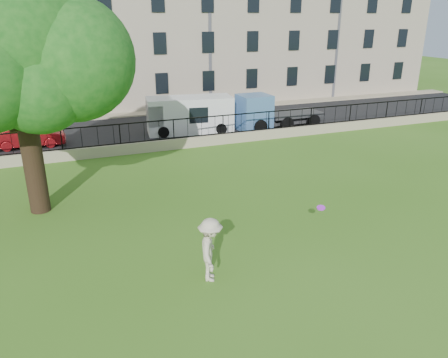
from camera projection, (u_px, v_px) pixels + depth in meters
name	position (u px, v px, depth m)	size (l,w,h in m)	color
ground	(269.00, 244.00, 14.60)	(120.00, 120.00, 0.00)	#396D1A
retaining_wall	(174.00, 144.00, 24.96)	(50.00, 0.40, 0.60)	tan
iron_railing	(174.00, 129.00, 24.66)	(50.00, 0.05, 1.13)	black
street	(156.00, 130.00, 29.16)	(60.00, 9.00, 0.01)	black
sidewalk	(141.00, 114.00, 33.68)	(60.00, 1.40, 0.12)	tan
building_row	(122.00, 19.00, 36.21)	(56.40, 10.40, 13.80)	#B09F8C
tree	(10.00, 41.00, 14.91)	(7.88, 6.08, 9.64)	black
man	(210.00, 250.00, 12.36)	(1.23, 0.71, 1.91)	beige
frisbee	(321.00, 208.00, 13.71)	(0.27, 0.27, 0.03)	#B929EC
red_sedan	(29.00, 136.00, 25.18)	(1.36, 3.91, 1.29)	#AF151B
white_van	(190.00, 115.00, 28.31)	(5.45, 2.12, 2.29)	silver
blue_truck	(278.00, 111.00, 29.43)	(5.57, 1.98, 2.34)	#4E7CB8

